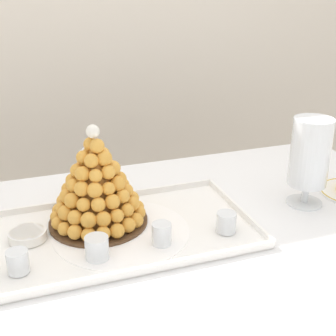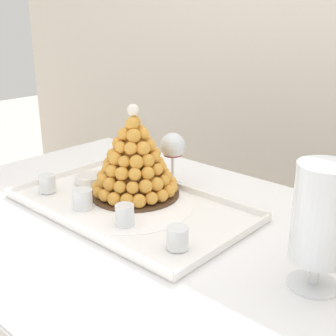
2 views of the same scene
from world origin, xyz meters
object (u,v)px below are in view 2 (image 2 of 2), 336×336
Objects in this scene: serving_tray at (130,206)px; creme_brulee_ramekin at (90,178)px; dessert_cup_mid_right at (178,239)px; croquembouche at (134,161)px; dessert_cup_centre at (125,216)px; dessert_cup_mid_left at (83,200)px; macaron_goblet at (321,217)px; wine_glass at (173,147)px; dessert_cup_left at (47,184)px.

creme_brulee_ramekin reaches higher than serving_tray.
serving_tray is at bearing 161.01° from dessert_cup_mid_right.
croquembouche is 2.86× the size of creme_brulee_ramekin.
serving_tray is 12.33× the size of dessert_cup_centre.
dessert_cup_mid_left reaches higher than creme_brulee_ramekin.
dessert_cup_mid_left is at bearing -176.76° from dessert_cup_centre.
croquembouche is 0.60m from macaron_goblet.
croquembouche is 1.05× the size of macaron_goblet.
macaron_goblet is at bearing -21.18° from wine_glass.
dessert_cup_mid_left is at bearing -102.46° from croquembouche.
dessert_cup_mid_right is at bearing -46.70° from wine_glass.
macaron_goblet reaches higher than dessert_cup_left.
wine_glass reaches higher than creme_brulee_ramekin.
dessert_cup_left is 0.34m from dessert_cup_centre.
creme_brulee_ramekin is at bearing 157.00° from dessert_cup_centre.
dessert_cup_centre is at bearing -170.07° from macaron_goblet.
dessert_cup_centre is at bearing 0.94° from dessert_cup_left.
croquembouche is 0.21m from creme_brulee_ramekin.
serving_tray is 0.12m from dessert_cup_centre.
wine_glass reaches higher than dessert_cup_mid_left.
dessert_cup_mid_left is at bearing -1.17° from dessert_cup_left.
croquembouche reaches higher than dessert_cup_mid_right.
creme_brulee_ramekin is (-0.23, 0.04, 0.02)m from serving_tray.
creme_brulee_ramekin is at bearing 165.08° from dessert_cup_mid_right.
serving_tray is 7.12× the size of creme_brulee_ramekin.
croquembouche is 0.35m from dessert_cup_mid_right.
dessert_cup_mid_right is at bearing -14.92° from creme_brulee_ramekin.
dessert_cup_mid_right is at bearing 0.85° from dessert_cup_left.
croquembouche is 5.19× the size of dessert_cup_left.
dessert_cup_mid_right is (0.34, 0.01, -0.00)m from dessert_cup_mid_left.
dessert_cup_centre is (0.13, -0.16, -0.08)m from croquembouche.
serving_tray is at bearing -54.91° from croquembouche.
dessert_cup_centre is at bearing -70.13° from wine_glass.
dessert_cup_centre is 1.06× the size of dessert_cup_mid_right.
wine_glass is at bearing 98.26° from serving_tray.
dessert_cup_centre is 0.49m from macaron_goblet.
dessert_cup_centre is 0.18m from dessert_cup_mid_right.
serving_tray is 0.24m from creme_brulee_ramekin.
creme_brulee_ramekin is 0.80m from macaron_goblet.
croquembouche reaches higher than macaron_goblet.
dessert_cup_mid_right is (0.52, 0.01, -0.00)m from dessert_cup_left.
wine_glass is at bearing 41.26° from creme_brulee_ramekin.
croquembouche reaches higher than creme_brulee_ramekin.
dessert_cup_left is 0.83m from macaron_goblet.
dessert_cup_mid_left is 0.65m from macaron_goblet.
macaron_goblet reaches higher than wine_glass.
macaron_goblet reaches higher than dessert_cup_centre.
dessert_cup_left is at bearing -126.08° from wine_glass.
croquembouche is 4.96× the size of dessert_cup_centre.
serving_tray is 0.57m from macaron_goblet.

